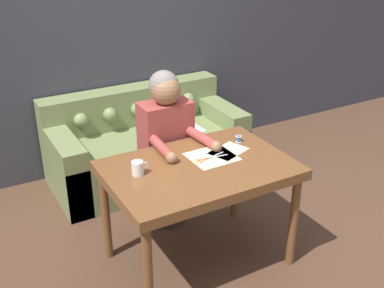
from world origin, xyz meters
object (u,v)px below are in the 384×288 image
object	(u,v)px
person	(167,149)
thread_spool	(239,139)
couch	(145,146)
dining_table	(199,177)
scissors	(206,159)
mug	(138,168)

from	to	relation	value
person	thread_spool	xyz separation A→B (m)	(0.40, -0.37, 0.14)
couch	person	xyz separation A→B (m)	(-0.16, -0.79, 0.35)
dining_table	person	bearing A→B (deg)	86.27
person	scissors	size ratio (longest dim) A/B	5.08
scissors	mug	size ratio (longest dim) A/B	2.17
person	mug	xyz separation A→B (m)	(-0.43, -0.46, 0.16)
dining_table	thread_spool	distance (m)	0.48
thread_spool	scissors	bearing A→B (deg)	-160.10
person	mug	world-z (taller)	person
dining_table	mug	world-z (taller)	mug
dining_table	person	size ratio (longest dim) A/B	0.97
dining_table	thread_spool	size ratio (longest dim) A/B	26.86
dining_table	scissors	bearing A→B (deg)	31.17
thread_spool	couch	bearing A→B (deg)	101.53
couch	mug	distance (m)	1.47
scissors	dining_table	bearing A→B (deg)	-148.83
couch	scissors	world-z (taller)	couch
scissors	mug	bearing A→B (deg)	175.61
couch	mug	xyz separation A→B (m)	(-0.59, -1.24, 0.51)
couch	thread_spool	bearing A→B (deg)	-78.47
scissors	thread_spool	world-z (taller)	thread_spool
dining_table	mug	size ratio (longest dim) A/B	10.70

